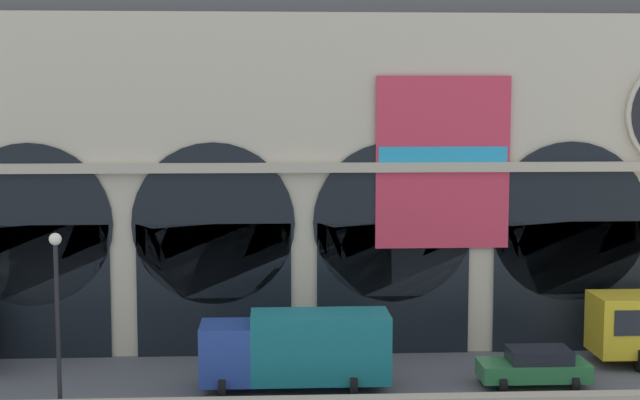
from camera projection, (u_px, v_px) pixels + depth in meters
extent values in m
plane|color=#54565B|center=(309.00, 387.00, 38.13)|extent=(200.00, 200.00, 0.00)
cube|color=beige|center=(302.00, 182.00, 44.59)|extent=(42.07, 4.64, 15.39)
cube|color=black|center=(32.00, 292.00, 42.09)|extent=(6.92, 0.20, 6.03)
cylinder|color=black|center=(30.00, 225.00, 41.78)|extent=(7.28, 0.20, 7.28)
cube|color=black|center=(214.00, 290.00, 42.52)|extent=(6.92, 0.20, 6.03)
cylinder|color=black|center=(214.00, 224.00, 42.20)|extent=(7.28, 0.20, 7.28)
cube|color=black|center=(393.00, 288.00, 42.94)|extent=(6.92, 0.20, 6.03)
cylinder|color=black|center=(393.00, 222.00, 42.62)|extent=(7.28, 0.20, 7.28)
cube|color=black|center=(568.00, 286.00, 43.37)|extent=(6.92, 0.20, 6.03)
cylinder|color=black|center=(570.00, 221.00, 43.05)|extent=(7.28, 0.20, 7.28)
cube|color=#D8334C|center=(443.00, 163.00, 42.33)|extent=(6.05, 0.12, 7.73)
cube|color=#26A5D8|center=(443.00, 158.00, 42.23)|extent=(5.81, 0.04, 1.03)
cube|color=#C0B49A|center=(304.00, 167.00, 42.05)|extent=(42.07, 0.50, 0.44)
cube|color=#28479E|center=(226.00, 352.00, 37.42)|extent=(2.00, 2.30, 2.30)
cube|color=#19727A|center=(320.00, 346.00, 37.60)|extent=(5.50, 2.30, 2.70)
cylinder|color=black|center=(222.00, 389.00, 36.51)|extent=(0.28, 0.84, 0.84)
cylinder|color=black|center=(225.00, 373.00, 38.57)|extent=(0.28, 0.84, 0.84)
cylinder|color=black|center=(353.00, 387.00, 36.78)|extent=(0.28, 0.84, 0.84)
cylinder|color=black|center=(349.00, 371.00, 38.83)|extent=(0.28, 0.84, 0.84)
cube|color=#2D7A42|center=(533.00, 370.00, 38.21)|extent=(4.40, 1.80, 0.70)
cube|color=black|center=(539.00, 355.00, 38.15)|extent=(2.46, 1.62, 0.55)
cylinder|color=black|center=(503.00, 385.00, 37.36)|extent=(0.28, 0.60, 0.60)
cylinder|color=black|center=(493.00, 373.00, 38.97)|extent=(0.28, 0.60, 0.60)
cylinder|color=black|center=(575.00, 384.00, 37.51)|extent=(0.28, 0.60, 0.60)
cylinder|color=black|center=(562.00, 372.00, 39.12)|extent=(0.28, 0.60, 0.60)
cylinder|color=black|center=(640.00, 360.00, 40.22)|extent=(0.28, 1.00, 1.00)
cylinder|color=black|center=(620.00, 346.00, 42.46)|extent=(0.28, 1.00, 1.00)
cylinder|color=black|center=(58.00, 335.00, 33.44)|extent=(0.16, 0.16, 6.50)
sphere|color=#F2EDCC|center=(55.00, 239.00, 33.08)|extent=(0.44, 0.44, 0.44)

